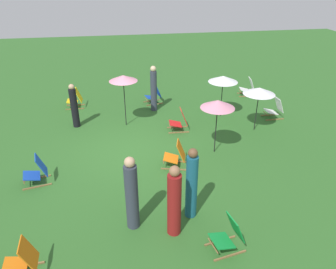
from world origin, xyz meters
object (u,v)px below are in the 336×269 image
(deckchair_5, at_px, (176,155))
(person_4, at_px, (154,89))
(deckchair_4, at_px, (154,95))
(umbrella_1, at_px, (218,104))
(umbrella_3, at_px, (123,78))
(deckchair_8, at_px, (37,171))
(deckchair_1, at_px, (275,109))
(deckchair_3, at_px, (76,99))
(deckchair_2, at_px, (180,121))
(person_3, at_px, (192,185))
(person_1, at_px, (74,107))
(person_0, at_px, (174,202))
(umbrella_2, at_px, (223,79))
(person_2, at_px, (132,195))
(deckchair_6, at_px, (22,262))
(deckchair_0, at_px, (229,235))
(deckchair_7, at_px, (248,88))
(umbrella_0, at_px, (259,91))

(deckchair_5, height_order, person_4, person_4)
(deckchair_4, distance_m, deckchair_5, 5.15)
(umbrella_1, height_order, umbrella_3, umbrella_3)
(deckchair_5, distance_m, deckchair_8, 3.95)
(deckchair_1, relative_size, deckchair_3, 1.00)
(deckchair_2, distance_m, deckchair_5, 2.41)
(person_3, bearing_deg, person_1, 173.45)
(deckchair_4, height_order, person_0, person_0)
(umbrella_2, xyz_separation_m, person_4, (-1.03, -2.57, -0.63))
(umbrella_1, relative_size, person_1, 1.08)
(deckchair_5, distance_m, person_2, 2.79)
(person_0, bearing_deg, deckchair_6, -168.87)
(deckchair_3, height_order, deckchair_6, same)
(umbrella_1, xyz_separation_m, person_4, (-3.72, -1.51, -0.75))
(deckchair_0, distance_m, deckchair_2, 5.68)
(umbrella_2, bearing_deg, umbrella_1, -21.40)
(person_0, distance_m, person_4, 7.04)
(deckchair_7, distance_m, person_1, 7.90)
(deckchair_4, relative_size, person_4, 0.45)
(person_4, bearing_deg, deckchair_8, 73.45)
(deckchair_6, distance_m, person_1, 6.67)
(umbrella_1, xyz_separation_m, person_3, (2.81, -1.44, -0.77))
(person_4, bearing_deg, person_3, 114.10)
(person_2, bearing_deg, person_4, 66.38)
(deckchair_1, height_order, person_0, person_0)
(deckchair_2, distance_m, deckchair_3, 4.85)
(deckchair_6, bearing_deg, deckchair_3, 174.42)
(deckchair_0, relative_size, deckchair_5, 0.98)
(deckchair_0, height_order, umbrella_0, umbrella_0)
(umbrella_3, xyz_separation_m, person_4, (-1.23, 1.23, -0.92))
(umbrella_3, xyz_separation_m, person_1, (-0.18, -1.85, -1.04))
(deckchair_0, xyz_separation_m, umbrella_3, (-6.46, -1.85, 1.47))
(deckchair_1, bearing_deg, person_3, -43.78)
(deckchair_3, relative_size, deckchair_4, 0.98)
(deckchair_0, xyz_separation_m, deckchair_2, (-5.68, 0.07, 0.00))
(deckchair_4, distance_m, umbrella_0, 4.77)
(person_2, bearing_deg, umbrella_1, 33.80)
(person_1, bearing_deg, umbrella_0, 90.63)
(deckchair_5, bearing_deg, person_3, 13.65)
(umbrella_1, height_order, person_0, umbrella_1)
(person_1, bearing_deg, deckchair_3, -162.55)
(deckchair_2, bearing_deg, deckchair_0, 1.57)
(deckchair_2, relative_size, person_2, 0.45)
(deckchair_2, distance_m, umbrella_0, 3.00)
(person_2, height_order, person_4, person_4)
(deckchair_6, bearing_deg, umbrella_0, 123.48)
(deckchair_4, distance_m, person_3, 7.35)
(deckchair_2, relative_size, umbrella_2, 0.50)
(deckchair_1, height_order, umbrella_1, umbrella_1)
(deckchair_8, bearing_deg, umbrella_2, 107.11)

